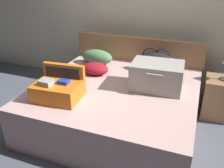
% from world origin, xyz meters
% --- Properties ---
extents(ground_plane, '(12.00, 12.00, 0.00)m').
position_xyz_m(ground_plane, '(0.00, 0.00, 0.00)').
color(ground_plane, '#4C515B').
extents(back_wall, '(8.00, 0.10, 2.60)m').
position_xyz_m(back_wall, '(0.00, 1.65, 1.30)').
color(back_wall, beige).
rests_on(back_wall, ground).
extents(bed, '(1.85, 1.78, 0.50)m').
position_xyz_m(bed, '(0.00, 0.40, 0.25)').
color(bed, '#BC9993').
rests_on(bed, ground).
extents(headboard, '(1.89, 0.08, 0.87)m').
position_xyz_m(headboard, '(0.00, 1.33, 0.43)').
color(headboard, olive).
rests_on(headboard, ground).
extents(hard_case_large, '(0.59, 0.45, 0.31)m').
position_xyz_m(hard_case_large, '(0.44, 0.54, 0.66)').
color(hard_case_large, gray).
rests_on(hard_case_large, bed).
extents(hard_case_medium, '(0.50, 0.42, 0.33)m').
position_xyz_m(hard_case_medium, '(-0.49, -0.06, 0.62)').
color(hard_case_medium, '#D16619').
rests_on(hard_case_medium, bed).
extents(duffel_bag, '(0.52, 0.28, 0.32)m').
position_xyz_m(duffel_bag, '(0.33, 1.07, 0.64)').
color(duffel_bag, black).
rests_on(duffel_bag, bed).
extents(pillow_near_headboard, '(0.39, 0.29, 0.15)m').
position_xyz_m(pillow_near_headboard, '(-0.39, 0.67, 0.57)').
color(pillow_near_headboard, maroon).
rests_on(pillow_near_headboard, bed).
extents(pillow_center_head, '(0.48, 0.26, 0.21)m').
position_xyz_m(pillow_center_head, '(-0.52, 1.02, 0.61)').
color(pillow_center_head, '#4C724C').
rests_on(pillow_center_head, bed).
extents(nightstand, '(0.44, 0.40, 0.52)m').
position_xyz_m(nightstand, '(1.21, 1.04, 0.26)').
color(nightstand, olive).
rests_on(nightstand, ground).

